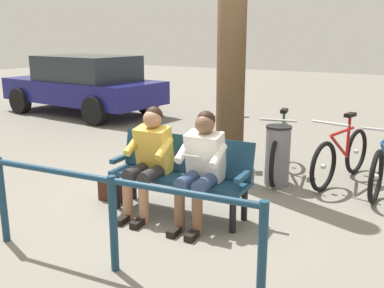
{
  "coord_description": "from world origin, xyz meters",
  "views": [
    {
      "loc": [
        -2.64,
        4.09,
        1.97
      ],
      "look_at": [
        -0.19,
        -0.11,
        0.75
      ],
      "focal_mm": 40.86,
      "sensor_mm": 36.0,
      "label": 1
    }
  ],
  "objects_px": {
    "bicycle_red": "(341,156)",
    "parked_car": "(84,83)",
    "person_reading": "(201,163)",
    "handbag": "(111,191)",
    "bench": "(182,169)",
    "person_companion": "(149,156)",
    "tree_trunk": "(231,54)",
    "bicycle_black": "(233,146)",
    "litter_bin": "(278,156)",
    "bicycle_silver": "(281,151)"
  },
  "relations": [
    {
      "from": "litter_bin",
      "to": "parked_car",
      "type": "bearing_deg",
      "value": -24.53
    },
    {
      "from": "person_companion",
      "to": "bicycle_silver",
      "type": "bearing_deg",
      "value": -115.61
    },
    {
      "from": "person_reading",
      "to": "bicycle_black",
      "type": "distance_m",
      "value": 2.02
    },
    {
      "from": "litter_bin",
      "to": "bicycle_black",
      "type": "relative_size",
      "value": 0.51
    },
    {
      "from": "bench",
      "to": "handbag",
      "type": "bearing_deg",
      "value": 4.95
    },
    {
      "from": "person_companion",
      "to": "bicycle_red",
      "type": "height_order",
      "value": "person_companion"
    },
    {
      "from": "litter_bin",
      "to": "bicycle_silver",
      "type": "bearing_deg",
      "value": -76.3
    },
    {
      "from": "handbag",
      "to": "litter_bin",
      "type": "distance_m",
      "value": 2.22
    },
    {
      "from": "bicycle_silver",
      "to": "person_companion",
      "type": "bearing_deg",
      "value": -33.25
    },
    {
      "from": "person_reading",
      "to": "bicycle_silver",
      "type": "relative_size",
      "value": 0.72
    },
    {
      "from": "bench",
      "to": "handbag",
      "type": "relative_size",
      "value": 5.42
    },
    {
      "from": "person_reading",
      "to": "bicycle_red",
      "type": "xyz_separation_m",
      "value": [
        -1.0,
        -2.13,
        -0.31
      ]
    },
    {
      "from": "person_reading",
      "to": "handbag",
      "type": "relative_size",
      "value": 4.0
    },
    {
      "from": "person_reading",
      "to": "parked_car",
      "type": "distance_m",
      "value": 7.26
    },
    {
      "from": "tree_trunk",
      "to": "bicycle_silver",
      "type": "relative_size",
      "value": 2.08
    },
    {
      "from": "person_companion",
      "to": "bicycle_silver",
      "type": "xyz_separation_m",
      "value": [
        -0.83,
        -2.03,
        -0.3
      ]
    },
    {
      "from": "litter_bin",
      "to": "parked_car",
      "type": "relative_size",
      "value": 0.19
    },
    {
      "from": "bench",
      "to": "parked_car",
      "type": "distance_m",
      "value": 6.92
    },
    {
      "from": "person_reading",
      "to": "bicycle_red",
      "type": "height_order",
      "value": "person_reading"
    },
    {
      "from": "handbag",
      "to": "bicycle_black",
      "type": "relative_size",
      "value": 0.19
    },
    {
      "from": "person_companion",
      "to": "tree_trunk",
      "type": "relative_size",
      "value": 0.35
    },
    {
      "from": "person_companion",
      "to": "bicycle_silver",
      "type": "height_order",
      "value": "person_companion"
    },
    {
      "from": "bicycle_red",
      "to": "parked_car",
      "type": "distance_m",
      "value": 7.18
    },
    {
      "from": "tree_trunk",
      "to": "bicycle_red",
      "type": "relative_size",
      "value": 2.09
    },
    {
      "from": "person_companion",
      "to": "parked_car",
      "type": "height_order",
      "value": "parked_car"
    },
    {
      "from": "handbag",
      "to": "parked_car",
      "type": "distance_m",
      "value": 6.33
    },
    {
      "from": "bicycle_silver",
      "to": "bicycle_black",
      "type": "height_order",
      "value": "same"
    },
    {
      "from": "litter_bin",
      "to": "parked_car",
      "type": "distance_m",
      "value": 6.72
    },
    {
      "from": "person_companion",
      "to": "handbag",
      "type": "bearing_deg",
      "value": -7.74
    },
    {
      "from": "bicycle_red",
      "to": "bicycle_silver",
      "type": "distance_m",
      "value": 0.82
    },
    {
      "from": "person_reading",
      "to": "person_companion",
      "type": "distance_m",
      "value": 0.64
    },
    {
      "from": "tree_trunk",
      "to": "bicycle_black",
      "type": "bearing_deg",
      "value": -70.84
    },
    {
      "from": "handbag",
      "to": "parked_car",
      "type": "bearing_deg",
      "value": -43.67
    },
    {
      "from": "person_reading",
      "to": "person_companion",
      "type": "height_order",
      "value": "same"
    },
    {
      "from": "bench",
      "to": "bicycle_black",
      "type": "bearing_deg",
      "value": -87.24
    },
    {
      "from": "person_companion",
      "to": "bicycle_black",
      "type": "xyz_separation_m",
      "value": [
        -0.12,
        -1.96,
        -0.3
      ]
    },
    {
      "from": "bicycle_red",
      "to": "tree_trunk",
      "type": "bearing_deg",
      "value": -49.2
    },
    {
      "from": "bicycle_black",
      "to": "parked_car",
      "type": "xyz_separation_m",
      "value": [
        5.29,
        -2.43,
        0.41
      ]
    },
    {
      "from": "bench",
      "to": "person_reading",
      "type": "height_order",
      "value": "person_reading"
    },
    {
      "from": "bench",
      "to": "handbag",
      "type": "distance_m",
      "value": 1.01
    },
    {
      "from": "bicycle_red",
      "to": "bicycle_black",
      "type": "bearing_deg",
      "value": -69.66
    },
    {
      "from": "person_companion",
      "to": "handbag",
      "type": "xyz_separation_m",
      "value": [
        0.62,
        -0.05,
        -0.54
      ]
    },
    {
      "from": "person_companion",
      "to": "bicycle_red",
      "type": "distance_m",
      "value": 2.73
    },
    {
      "from": "bench",
      "to": "bicycle_silver",
      "type": "height_order",
      "value": "bicycle_silver"
    },
    {
      "from": "tree_trunk",
      "to": "person_reading",
      "type": "bearing_deg",
      "value": 103.66
    },
    {
      "from": "bench",
      "to": "person_reading",
      "type": "xyz_separation_m",
      "value": [
        -0.33,
        0.15,
        0.16
      ]
    },
    {
      "from": "person_reading",
      "to": "handbag",
      "type": "bearing_deg",
      "value": -3.83
    },
    {
      "from": "bicycle_black",
      "to": "bicycle_silver",
      "type": "bearing_deg",
      "value": 74.87
    },
    {
      "from": "person_companion",
      "to": "handbag",
      "type": "distance_m",
      "value": 0.82
    },
    {
      "from": "bench",
      "to": "handbag",
      "type": "xyz_separation_m",
      "value": [
        0.93,
        0.14,
        -0.39
      ]
    }
  ]
}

